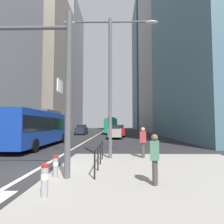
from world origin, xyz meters
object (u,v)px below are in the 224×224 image
(car_oncoming_mid, at_px, (81,130))
(bollard_right, at_px, (56,165))
(city_bus_red_distant, at_px, (111,125))
(traffic_signal_gantry, at_px, (2,65))
(city_bus_blue_oncoming, at_px, (39,126))
(car_receding_far, at_px, (119,131))
(street_lamp_post, at_px, (110,67))
(bollard_left, at_px, (45,179))
(pedestrian_walking, at_px, (155,157))
(city_bus_red_receding, at_px, (111,125))
(car_receding_near, at_px, (115,132))
(pedestrian_waiting, at_px, (143,141))

(car_oncoming_mid, xyz_separation_m, bollard_right, (4.53, -30.53, -0.41))
(city_bus_red_distant, xyz_separation_m, traffic_signal_gantry, (-2.80, -51.14, 2.32))
(city_bus_blue_oncoming, bearing_deg, city_bus_red_distant, 82.02)
(car_receding_far, xyz_separation_m, traffic_signal_gantry, (-4.62, -24.09, 3.17))
(street_lamp_post, bearing_deg, car_oncoming_mid, 103.41)
(car_oncoming_mid, height_order, street_lamp_post, street_lamp_post)
(bollard_left, bearing_deg, traffic_signal_gantry, 142.49)
(bollard_right, height_order, pedestrian_walking, pedestrian_walking)
(city_bus_red_receding, relative_size, car_oncoming_mid, 2.57)
(city_bus_blue_oncoming, distance_m, pedestrian_walking, 14.02)
(city_bus_red_receding, xyz_separation_m, city_bus_red_distant, (-0.36, 16.34, 0.00))
(traffic_signal_gantry, relative_size, bollard_left, 8.46)
(city_bus_red_receding, relative_size, car_receding_near, 2.41)
(car_receding_far, bearing_deg, city_bus_red_distant, 93.85)
(city_bus_blue_oncoming, distance_m, bollard_left, 13.50)
(city_bus_red_receding, height_order, street_lamp_post, street_lamp_post)
(traffic_signal_gantry, height_order, pedestrian_walking, traffic_signal_gantry)
(traffic_signal_gantry, relative_size, bollard_right, 9.35)
(city_bus_blue_oncoming, distance_m, car_receding_near, 11.93)
(car_receding_near, relative_size, bollard_right, 5.83)
(bollard_left, bearing_deg, street_lamp_post, 75.09)
(car_receding_near, distance_m, car_receding_far, 3.74)
(car_oncoming_mid, bearing_deg, bollard_right, -81.57)
(pedestrian_waiting, bearing_deg, street_lamp_post, -174.08)
(traffic_signal_gantry, bearing_deg, car_oncoming_mid, 94.74)
(car_receding_near, bearing_deg, bollard_left, -94.37)
(pedestrian_waiting, bearing_deg, car_receding_far, 93.00)
(car_oncoming_mid, xyz_separation_m, street_lamp_post, (6.35, -26.65, 4.29))
(city_bus_red_receding, xyz_separation_m, car_oncoming_mid, (-5.70, -4.17, -0.85))
(city_bus_red_receding, bearing_deg, bollard_left, -91.37)
(city_bus_red_receding, distance_m, traffic_signal_gantry, 35.03)
(car_receding_far, relative_size, bollard_left, 4.98)
(city_bus_blue_oncoming, height_order, car_receding_far, city_bus_blue_oncoming)
(bollard_left, bearing_deg, city_bus_red_distant, 89.44)
(bollard_left, bearing_deg, car_receding_near, 85.63)
(city_bus_red_receding, distance_m, car_receding_far, 10.86)
(car_oncoming_mid, xyz_separation_m, pedestrian_walking, (7.88, -31.31, 0.02))
(car_oncoming_mid, bearing_deg, bollard_left, -81.53)
(city_bus_blue_oncoming, relative_size, bollard_right, 15.08)
(city_bus_red_distant, bearing_deg, city_bus_blue_oncoming, -97.98)
(car_oncoming_mid, bearing_deg, traffic_signal_gantry, -85.26)
(street_lamp_post, bearing_deg, city_bus_red_distant, 91.23)
(city_bus_blue_oncoming, relative_size, car_oncoming_mid, 2.77)
(traffic_signal_gantry, bearing_deg, bollard_left, -37.51)
(city_bus_red_distant, height_order, street_lamp_post, street_lamp_post)
(city_bus_red_distant, relative_size, pedestrian_waiting, 6.92)
(pedestrian_waiting, distance_m, pedestrian_walking, 4.87)
(city_bus_red_distant, height_order, pedestrian_waiting, city_bus_red_distant)
(car_oncoming_mid, distance_m, pedestrian_walking, 32.28)
(traffic_signal_gantry, bearing_deg, pedestrian_walking, -7.14)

